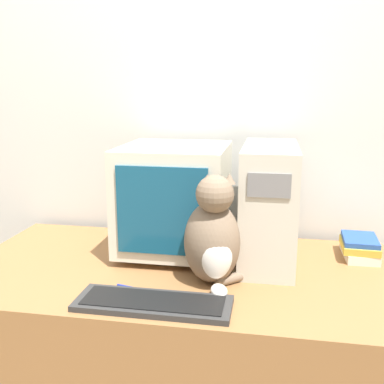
# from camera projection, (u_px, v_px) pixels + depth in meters

# --- Properties ---
(wall_back) EXTENTS (7.00, 0.05, 2.50)m
(wall_back) POSITION_uv_depth(u_px,v_px,m) (200.00, 122.00, 1.99)
(wall_back) COLOR silver
(wall_back) RESTS_ON ground_plane
(desk) EXTENTS (1.59, 0.82, 0.76)m
(desk) POSITION_uv_depth(u_px,v_px,m) (180.00, 359.00, 1.73)
(desk) COLOR olive
(desk) RESTS_ON ground_plane
(crt_monitor) EXTENTS (0.40, 0.43, 0.43)m
(crt_monitor) POSITION_uv_depth(u_px,v_px,m) (175.00, 198.00, 1.76)
(crt_monitor) COLOR beige
(crt_monitor) RESTS_ON desk
(computer_tower) EXTENTS (0.20, 0.47, 0.44)m
(computer_tower) POSITION_uv_depth(u_px,v_px,m) (269.00, 204.00, 1.68)
(computer_tower) COLOR beige
(computer_tower) RESTS_ON desk
(keyboard) EXTENTS (0.47, 0.16, 0.02)m
(keyboard) POSITION_uv_depth(u_px,v_px,m) (153.00, 303.00, 1.35)
(keyboard) COLOR #2D2D2D
(keyboard) RESTS_ON desk
(cat) EXTENTS (0.28, 0.28, 0.38)m
(cat) POSITION_uv_depth(u_px,v_px,m) (213.00, 237.00, 1.49)
(cat) COLOR #7A6651
(cat) RESTS_ON desk
(book_stack) EXTENTS (0.14, 0.20, 0.08)m
(book_stack) POSITION_uv_depth(u_px,v_px,m) (359.00, 247.00, 1.74)
(book_stack) COLOR beige
(book_stack) RESTS_ON desk
(pen) EXTENTS (0.13, 0.04, 0.01)m
(pen) POSITION_uv_depth(u_px,v_px,m) (135.00, 289.00, 1.46)
(pen) COLOR navy
(pen) RESTS_ON desk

